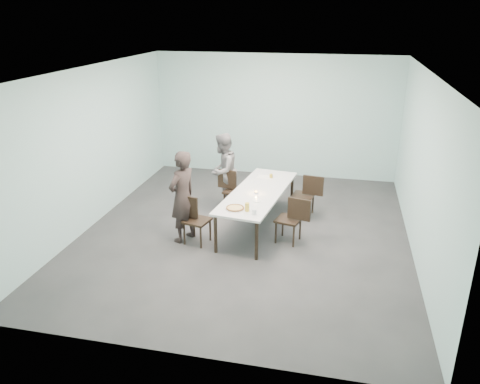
% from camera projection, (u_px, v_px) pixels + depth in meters
% --- Properties ---
extents(ground, '(7.00, 7.00, 0.00)m').
position_uv_depth(ground, '(246.00, 232.00, 8.90)').
color(ground, '#333335').
rests_on(ground, ground).
extents(room_shell, '(6.02, 7.02, 3.01)m').
position_uv_depth(room_shell, '(246.00, 128.00, 8.17)').
color(room_shell, '#ACD8D8').
rests_on(room_shell, ground).
extents(table, '(1.23, 2.69, 0.75)m').
position_uv_depth(table, '(258.00, 194.00, 8.85)').
color(table, white).
rests_on(table, ground).
extents(chair_near_left, '(0.65, 0.51, 0.87)m').
position_uv_depth(chair_near_left, '(193.00, 216.00, 8.36)').
color(chair_near_left, black).
rests_on(chair_near_left, ground).
extents(chair_far_left, '(0.65, 0.51, 0.87)m').
position_uv_depth(chair_far_left, '(232.00, 188.00, 9.71)').
color(chair_far_left, black).
rests_on(chair_far_left, ground).
extents(chair_near_right, '(0.65, 0.51, 0.87)m').
position_uv_depth(chair_near_right, '(293.00, 217.00, 8.33)').
color(chair_near_right, black).
rests_on(chair_near_right, ground).
extents(chair_far_right, '(0.64, 0.48, 0.87)m').
position_uv_depth(chair_far_right, '(307.00, 193.00, 9.44)').
color(chair_far_right, black).
rests_on(chair_far_right, ground).
extents(diner_near, '(0.62, 0.73, 1.69)m').
position_uv_depth(diner_near, '(182.00, 197.00, 8.31)').
color(diner_near, black).
rests_on(diner_near, ground).
extents(diner_far, '(0.77, 0.90, 1.60)m').
position_uv_depth(diner_far, '(223.00, 171.00, 9.80)').
color(diner_far, slate).
rests_on(diner_far, ground).
extents(pizza, '(0.34, 0.34, 0.04)m').
position_uv_depth(pizza, '(235.00, 208.00, 8.03)').
color(pizza, white).
rests_on(pizza, table).
extents(side_plate, '(0.18, 0.18, 0.01)m').
position_uv_depth(side_plate, '(257.00, 200.00, 8.38)').
color(side_plate, white).
rests_on(side_plate, table).
extents(beer_glass, '(0.08, 0.08, 0.15)m').
position_uv_depth(beer_glass, '(247.00, 207.00, 7.92)').
color(beer_glass, gold).
rests_on(beer_glass, table).
extents(water_tumbler, '(0.08, 0.08, 0.09)m').
position_uv_depth(water_tumbler, '(254.00, 212.00, 7.81)').
color(water_tumbler, silver).
rests_on(water_tumbler, table).
extents(tealight, '(0.06, 0.06, 0.05)m').
position_uv_depth(tealight, '(256.00, 193.00, 8.71)').
color(tealight, silver).
rests_on(tealight, table).
extents(amber_tumbler, '(0.07, 0.07, 0.08)m').
position_uv_depth(amber_tumbler, '(271.00, 176.00, 9.52)').
color(amber_tumbler, gold).
rests_on(amber_tumbler, table).
extents(menu, '(0.33, 0.26, 0.01)m').
position_uv_depth(menu, '(265.00, 177.00, 9.57)').
color(menu, silver).
rests_on(menu, table).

